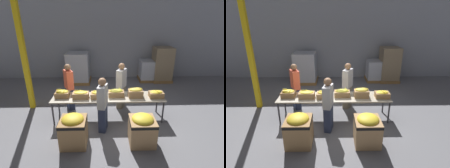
{
  "view_description": "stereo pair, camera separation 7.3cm",
  "coord_description": "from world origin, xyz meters",
  "views": [
    {
      "loc": [
        -0.04,
        -4.87,
        3.03
      ],
      "look_at": [
        0.12,
        0.21,
        1.08
      ],
      "focal_mm": 28.0,
      "sensor_mm": 36.0,
      "label": 1
    },
    {
      "loc": [
        0.03,
        -4.87,
        3.03
      ],
      "look_at": [
        0.12,
        0.21,
        1.08
      ],
      "focal_mm": 28.0,
      "sensor_mm": 36.0,
      "label": 2
    }
  ],
  "objects": [
    {
      "name": "ground_plane",
      "position": [
        0.0,
        0.0,
        0.0
      ],
      "size": [
        30.0,
        30.0,
        0.0
      ],
      "primitive_type": "plane",
      "color": "slate"
    },
    {
      "name": "wall_back",
      "position": [
        0.0,
        4.16,
        2.0
      ],
      "size": [
        16.0,
        0.08,
        4.0
      ],
      "color": "#9399A3",
      "rests_on": "ground_plane"
    },
    {
      "name": "sorting_table",
      "position": [
        0.0,
        0.0,
        0.71
      ],
      "size": [
        3.39,
        0.77,
        0.75
      ],
      "color": "#9E937F",
      "rests_on": "ground_plane"
    },
    {
      "name": "banana_box_0",
      "position": [
        -1.4,
        0.03,
        0.86
      ],
      "size": [
        0.41,
        0.32,
        0.23
      ],
      "color": "#A37A4C",
      "rests_on": "sorting_table"
    },
    {
      "name": "banana_box_1",
      "position": [
        -0.82,
        -0.07,
        0.86
      ],
      "size": [
        0.47,
        0.29,
        0.24
      ],
      "color": "tan",
      "rests_on": "sorting_table"
    },
    {
      "name": "banana_box_2",
      "position": [
        -0.3,
        -0.06,
        0.86
      ],
      "size": [
        0.44,
        0.3,
        0.23
      ],
      "color": "tan",
      "rests_on": "sorting_table"
    },
    {
      "name": "banana_box_3",
      "position": [
        0.25,
        0.01,
        0.87
      ],
      "size": [
        0.47,
        0.3,
        0.24
      ],
      "color": "#A37A4C",
      "rests_on": "sorting_table"
    },
    {
      "name": "banana_box_4",
      "position": [
        0.83,
        -0.04,
        0.9
      ],
      "size": [
        0.44,
        0.29,
        0.29
      ],
      "color": "tan",
      "rests_on": "sorting_table"
    },
    {
      "name": "banana_box_5",
      "position": [
        1.46,
        -0.08,
        0.86
      ],
      "size": [
        0.42,
        0.32,
        0.23
      ],
      "color": "#A37A4C",
      "rests_on": "sorting_table"
    },
    {
      "name": "volunteer_0",
      "position": [
        -1.32,
        0.68,
        0.8
      ],
      "size": [
        0.39,
        0.48,
        1.61
      ],
      "rotation": [
        0.0,
        0.0,
        -1.09
      ],
      "color": "#2D3856",
      "rests_on": "ground_plane"
    },
    {
      "name": "volunteer_1",
      "position": [
        -0.16,
        -0.63,
        0.78
      ],
      "size": [
        0.29,
        0.46,
        1.58
      ],
      "rotation": [
        0.0,
        0.0,
        1.36
      ],
      "color": "#2D3856",
      "rests_on": "ground_plane"
    },
    {
      "name": "volunteer_2",
      "position": [
        0.46,
        0.73,
        0.8
      ],
      "size": [
        0.39,
        0.48,
        1.62
      ],
      "rotation": [
        0.0,
        0.0,
        -2.06
      ],
      "color": "#6B604C",
      "rests_on": "ground_plane"
    },
    {
      "name": "donation_bin_0",
      "position": [
        -0.88,
        -1.2,
        0.44
      ],
      "size": [
        0.64,
        0.64,
        0.83
      ],
      "color": "#A37A4C",
      "rests_on": "ground_plane"
    },
    {
      "name": "donation_bin_1",
      "position": [
        0.83,
        -1.2,
        0.42
      ],
      "size": [
        0.64,
        0.64,
        0.8
      ],
      "color": "tan",
      "rests_on": "ground_plane"
    },
    {
      "name": "support_pillar",
      "position": [
        -2.7,
        0.8,
        2.0
      ],
      "size": [
        0.15,
        0.15,
        4.0
      ],
      "color": "yellow",
      "rests_on": "ground_plane"
    },
    {
      "name": "pallet_stack_0",
      "position": [
        2.72,
        3.47,
        0.84
      ],
      "size": [
        0.95,
        0.95,
        1.7
      ],
      "color": "olive",
      "rests_on": "ground_plane"
    },
    {
      "name": "pallet_stack_1",
      "position": [
        2.07,
        3.55,
        0.51
      ],
      "size": [
        0.94,
        0.94,
        1.04
      ],
      "color": "olive",
      "rests_on": "ground_plane"
    },
    {
      "name": "pallet_stack_2",
      "position": [
        -1.41,
        3.4,
        0.73
      ],
      "size": [
        1.11,
        1.11,
        1.47
      ],
      "color": "olive",
      "rests_on": "ground_plane"
    }
  ]
}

